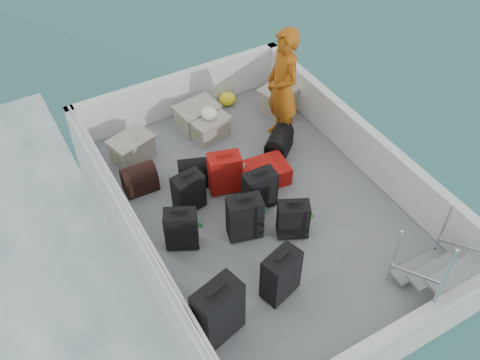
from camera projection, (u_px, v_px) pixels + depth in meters
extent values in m
plane|color=#154C4B|center=(257.00, 234.00, 7.72)|extent=(160.00, 160.00, 0.00)
cube|color=silver|center=(257.00, 220.00, 7.51)|extent=(3.60, 5.00, 0.60)
cube|color=slate|center=(258.00, 206.00, 7.29)|extent=(3.30, 4.70, 0.02)
cube|color=silver|center=(136.00, 238.00, 6.43)|extent=(0.14, 5.00, 0.70)
cube|color=silver|center=(362.00, 144.00, 7.65)|extent=(0.14, 5.00, 0.70)
cube|color=silver|center=(180.00, 93.00, 8.53)|extent=(3.60, 0.14, 0.70)
cube|color=silver|center=(375.00, 344.00, 5.72)|extent=(3.60, 0.14, 0.20)
cylinder|color=silver|center=(131.00, 217.00, 6.15)|extent=(0.04, 4.80, 0.04)
cube|color=black|center=(218.00, 312.00, 5.66)|extent=(0.58, 0.42, 0.80)
cube|color=black|center=(181.00, 230.00, 6.59)|extent=(0.46, 0.39, 0.60)
cube|color=black|center=(189.00, 193.00, 7.05)|extent=(0.42, 0.28, 0.58)
cube|color=black|center=(281.00, 275.00, 6.07)|extent=(0.50, 0.38, 0.68)
cube|color=black|center=(245.00, 218.00, 6.70)|extent=(0.49, 0.36, 0.64)
cube|color=maroon|center=(225.00, 173.00, 7.29)|extent=(0.50, 0.38, 0.61)
cube|color=black|center=(293.00, 220.00, 6.74)|extent=(0.46, 0.38, 0.55)
cube|color=black|center=(260.00, 190.00, 7.07)|extent=(0.44, 0.26, 0.60)
cube|color=maroon|center=(262.00, 174.00, 7.52)|extent=(0.76, 0.54, 0.28)
cube|color=#9E9889|center=(132.00, 149.00, 7.84)|extent=(0.66, 0.54, 0.34)
cube|color=#9E9889|center=(197.00, 117.00, 8.37)|extent=(0.65, 0.49, 0.36)
cube|color=#9E9889|center=(209.00, 128.00, 8.20)|extent=(0.60, 0.47, 0.32)
cube|color=#9E9889|center=(281.00, 98.00, 8.68)|extent=(0.75, 0.61, 0.39)
ellipsoid|color=yellow|center=(227.00, 99.00, 8.82)|extent=(0.28, 0.26, 0.22)
ellipsoid|color=white|center=(209.00, 115.00, 8.03)|extent=(0.24, 0.24, 0.18)
imported|color=orange|center=(282.00, 88.00, 7.66)|extent=(0.50, 0.71, 1.83)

